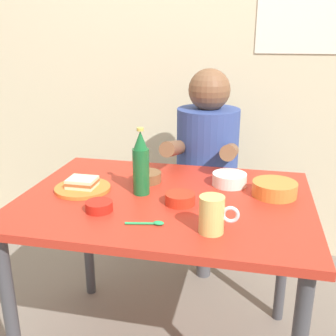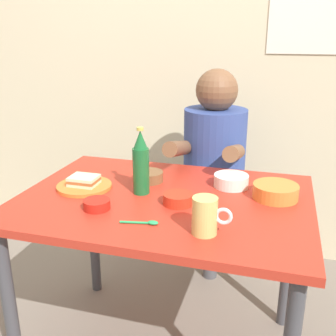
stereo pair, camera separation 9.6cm
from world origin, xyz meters
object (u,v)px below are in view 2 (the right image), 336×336
object	(u,v)px
stool	(212,221)
sandwich	(84,180)
dining_table	(164,219)
beer_mug	(206,216)
beer_bottle	(141,164)
plate_orange	(84,186)
sauce_bowl_chili	(178,198)
person_seated	(214,149)

from	to	relation	value
stool	sandwich	size ratio (longest dim) A/B	4.09
dining_table	stool	world-z (taller)	dining_table
dining_table	beer_mug	world-z (taller)	beer_mug
stool	beer_bottle	xyz separation A→B (m)	(-0.18, -0.62, 0.51)
stool	beer_mug	bearing A→B (deg)	-82.08
sandwich	beer_mug	bearing A→B (deg)	-24.38
plate_orange	sauce_bowl_chili	xyz separation A→B (m)	(0.40, -0.05, 0.02)
dining_table	beer_mug	xyz separation A→B (m)	(0.21, -0.25, 0.15)
stool	sandwich	distance (m)	0.87
dining_table	stool	distance (m)	0.70
plate_orange	sandwich	world-z (taller)	sandwich
sauce_bowl_chili	sandwich	bearing A→B (deg)	172.81
sandwich	sauce_bowl_chili	world-z (taller)	sandwich
beer_bottle	dining_table	bearing A→B (deg)	-8.57
dining_table	person_seated	distance (m)	0.64
person_seated	beer_mug	world-z (taller)	person_seated
plate_orange	beer_mug	bearing A→B (deg)	-24.38
sandwich	beer_mug	size ratio (longest dim) A/B	0.87
dining_table	sandwich	xyz separation A→B (m)	(-0.34, 0.00, 0.13)
beer_mug	sauce_bowl_chili	world-z (taller)	beer_mug
sandwich	beer_bottle	xyz separation A→B (m)	(0.24, 0.01, 0.09)
stool	sauce_bowl_chili	bearing A→B (deg)	-91.42
plate_orange	dining_table	bearing A→B (deg)	-0.09
dining_table	beer_bottle	size ratio (longest dim) A/B	4.20
person_seated	sauce_bowl_chili	distance (m)	0.67
beer_bottle	person_seated	bearing A→B (deg)	73.26
person_seated	plate_orange	bearing A→B (deg)	-124.25
stool	beer_mug	size ratio (longest dim) A/B	3.57
sandwich	plate_orange	bearing A→B (deg)	180.00
sandwich	sauce_bowl_chili	size ratio (longest dim) A/B	1.00
beer_mug	beer_bottle	distance (m)	0.40
sauce_bowl_chili	stool	bearing A→B (deg)	88.58
sauce_bowl_chili	beer_bottle	bearing A→B (deg)	158.41
sandwich	beer_bottle	world-z (taller)	beer_bottle
stool	beer_bottle	distance (m)	0.82
dining_table	plate_orange	xyz separation A→B (m)	(-0.34, 0.00, 0.10)
stool	plate_orange	xyz separation A→B (m)	(-0.42, -0.63, 0.40)
dining_table	sauce_bowl_chili	world-z (taller)	sauce_bowl_chili
dining_table	sandwich	distance (m)	0.36
stool	plate_orange	bearing A→B (deg)	-123.77
sandwich	beer_bottle	distance (m)	0.25
dining_table	sauce_bowl_chili	bearing A→B (deg)	-37.01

